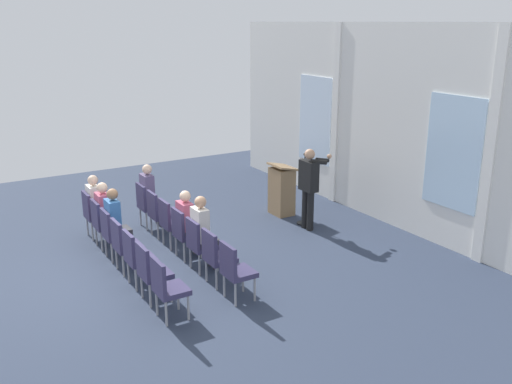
% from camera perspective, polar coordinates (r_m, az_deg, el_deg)
% --- Properties ---
extents(ground_plane, '(14.09, 14.09, 0.00)m').
position_cam_1_polar(ground_plane, '(10.06, -12.01, -7.66)').
color(ground_plane, '#2D384C').
extents(rear_partition, '(10.39, 0.14, 4.12)m').
position_cam_1_polar(rear_partition, '(12.17, 12.28, 6.77)').
color(rear_partition, silver).
rests_on(rear_partition, ground).
extents(speaker, '(0.50, 0.69, 1.69)m').
position_cam_1_polar(speaker, '(11.41, 5.43, 0.90)').
color(speaker, black).
rests_on(speaker, ground).
extents(mic_stand, '(0.28, 0.28, 1.55)m').
position_cam_1_polar(mic_stand, '(11.87, 4.88, -1.72)').
color(mic_stand, black).
rests_on(mic_stand, ground).
extents(lectern, '(0.60, 0.48, 1.16)m').
position_cam_1_polar(lectern, '(12.38, 2.64, 0.18)').
color(lectern, '#93724C').
rests_on(lectern, ground).
extents(chair_r0_c0, '(0.46, 0.44, 0.94)m').
position_cam_1_polar(chair_r0_c0, '(11.80, -11.06, -1.08)').
color(chair_r0_c0, '#99999E').
rests_on(chair_r0_c0, ground).
extents(audience_r0_c0, '(0.36, 0.39, 1.34)m').
position_cam_1_polar(audience_r0_c0, '(11.77, -10.75, -0.04)').
color(audience_r0_c0, '#2D2D33').
rests_on(audience_r0_c0, ground).
extents(chair_r0_c1, '(0.46, 0.44, 0.94)m').
position_cam_1_polar(chair_r0_c1, '(11.24, -9.94, -1.93)').
color(chair_r0_c1, '#99999E').
rests_on(chair_r0_c1, ground).
extents(chair_r0_c2, '(0.46, 0.44, 0.94)m').
position_cam_1_polar(chair_r0_c2, '(10.69, -8.71, -2.87)').
color(chair_r0_c2, '#99999E').
rests_on(chair_r0_c2, ground).
extents(chair_r0_c3, '(0.46, 0.44, 0.94)m').
position_cam_1_polar(chair_r0_c3, '(10.15, -7.34, -3.91)').
color(chair_r0_c3, '#99999E').
rests_on(chair_r0_c3, ground).
extents(audience_r0_c3, '(0.36, 0.39, 1.27)m').
position_cam_1_polar(audience_r0_c3, '(10.12, -6.95, -2.90)').
color(audience_r0_c3, '#2D2D33').
rests_on(audience_r0_c3, ground).
extents(chair_r0_c4, '(0.46, 0.44, 0.94)m').
position_cam_1_polar(chair_r0_c4, '(9.62, -5.82, -5.06)').
color(chair_r0_c4, '#99999E').
rests_on(chair_r0_c4, ground).
extents(audience_r0_c4, '(0.36, 0.39, 1.34)m').
position_cam_1_polar(audience_r0_c4, '(9.58, -5.42, -3.81)').
color(audience_r0_c4, '#2D2D33').
rests_on(audience_r0_c4, ground).
extents(chair_r0_c5, '(0.46, 0.44, 0.94)m').
position_cam_1_polar(chair_r0_c5, '(9.10, -4.11, -6.34)').
color(chair_r0_c5, '#99999E').
rests_on(chair_r0_c5, ground).
extents(chair_r0_c6, '(0.46, 0.44, 0.94)m').
position_cam_1_polar(chair_r0_c6, '(8.60, -2.19, -7.77)').
color(chair_r0_c6, '#99999E').
rests_on(chair_r0_c6, ground).
extents(chair_r1_c0, '(0.46, 0.44, 0.94)m').
position_cam_1_polar(chair_r1_c0, '(11.50, -16.26, -1.95)').
color(chair_r1_c0, '#99999E').
rests_on(chair_r1_c0, ground).
extents(audience_r1_c0, '(0.36, 0.39, 1.27)m').
position_cam_1_polar(audience_r1_c0, '(11.46, -15.93, -1.05)').
color(audience_r1_c0, '#2D2D33').
rests_on(audience_r1_c0, ground).
extents(chair_r1_c1, '(0.46, 0.44, 0.94)m').
position_cam_1_polar(chair_r1_c1, '(10.92, -15.38, -2.87)').
color(chair_r1_c1, '#99999E').
rests_on(chair_r1_c1, ground).
extents(audience_r1_c1, '(0.36, 0.39, 1.28)m').
position_cam_1_polar(audience_r1_c1, '(10.89, -15.04, -1.91)').
color(audience_r1_c1, '#2D2D33').
rests_on(audience_r1_c1, ground).
extents(chair_r1_c2, '(0.46, 0.44, 0.94)m').
position_cam_1_polar(chair_r1_c2, '(10.36, -14.41, -3.90)').
color(chair_r1_c2, '#99999E').
rests_on(chair_r1_c2, ground).
extents(audience_r1_c2, '(0.36, 0.39, 1.32)m').
position_cam_1_polar(audience_r1_c2, '(10.31, -14.06, -2.78)').
color(audience_r1_c2, '#2D2D33').
rests_on(audience_r1_c2, ground).
extents(chair_r1_c3, '(0.46, 0.44, 0.94)m').
position_cam_1_polar(chair_r1_c3, '(9.80, -13.32, -5.04)').
color(chair_r1_c3, '#99999E').
rests_on(chair_r1_c3, ground).
extents(chair_r1_c4, '(0.46, 0.44, 0.94)m').
position_cam_1_polar(chair_r1_c4, '(9.24, -12.09, -6.32)').
color(chair_r1_c4, '#99999E').
rests_on(chair_r1_c4, ground).
extents(chair_r1_c5, '(0.46, 0.44, 0.94)m').
position_cam_1_polar(chair_r1_c5, '(8.70, -10.70, -7.75)').
color(chair_r1_c5, '#99999E').
rests_on(chair_r1_c5, ground).
extents(chair_r1_c6, '(0.46, 0.44, 0.94)m').
position_cam_1_polar(chair_r1_c6, '(8.17, -9.12, -9.37)').
color(chair_r1_c6, '#99999E').
rests_on(chair_r1_c6, ground).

